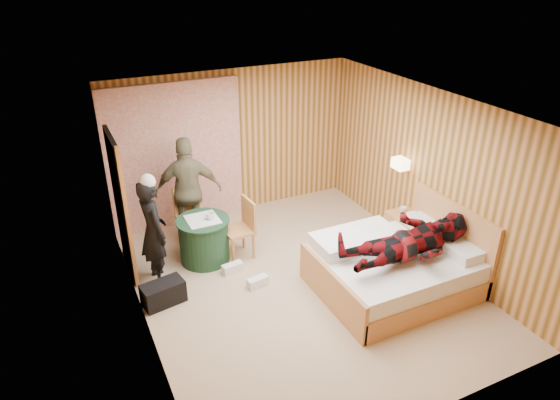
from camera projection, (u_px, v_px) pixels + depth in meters
name	position (u px, v px, depth m)	size (l,w,h in m)	color
floor	(300.00, 283.00, 6.96)	(4.20, 5.00, 0.01)	tan
ceiling	(303.00, 109.00, 5.85)	(4.20, 5.00, 0.01)	silver
wall_back	(232.00, 143.00, 8.42)	(4.20, 0.02, 2.50)	tan
wall_left	(136.00, 240.00, 5.59)	(0.02, 5.00, 2.50)	tan
wall_right	(430.00, 175.00, 7.22)	(0.02, 5.00, 2.50)	tan
curtain	(176.00, 157.00, 8.00)	(2.20, 0.08, 2.40)	beige
doorway	(121.00, 206.00, 6.84)	(0.06, 0.90, 2.05)	black
wall_lamp	(401.00, 164.00, 7.49)	(0.26, 0.24, 0.16)	gold
bed	(394.00, 267.00, 6.76)	(2.01, 1.58, 1.09)	tan
nightstand	(406.00, 232.00, 7.63)	(0.45, 0.60, 0.58)	tan
round_table	(204.00, 240.00, 7.35)	(0.78, 0.78, 0.69)	#1D3F27
chair_far	(190.00, 211.00, 7.76)	(0.50, 0.50, 0.93)	tan
chair_near	(243.00, 224.00, 7.39)	(0.45, 0.45, 0.92)	tan
duffel_bag	(163.00, 293.00, 6.51)	(0.54, 0.29, 0.31)	black
sneaker_left	(233.00, 268.00, 7.18)	(0.30, 0.12, 0.13)	silver
sneaker_right	(258.00, 282.00, 6.88)	(0.30, 0.12, 0.13)	silver
woman_standing	(153.00, 232.00, 6.72)	(0.56, 0.37, 1.53)	black
man_at_table	(189.00, 191.00, 7.65)	(1.01, 0.42, 1.72)	#726B4C
man_on_bed	(412.00, 232.00, 6.30)	(1.77, 0.67, 0.86)	#67090D
book_lower	(410.00, 217.00, 7.46)	(0.17, 0.22, 0.02)	silver
book_upper	(410.00, 216.00, 7.46)	(0.16, 0.22, 0.02)	silver
cup_nightstand	(403.00, 210.00, 7.59)	(0.10, 0.10, 0.09)	silver
cup_table	(210.00, 216.00, 7.17)	(0.12, 0.12, 0.10)	silver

